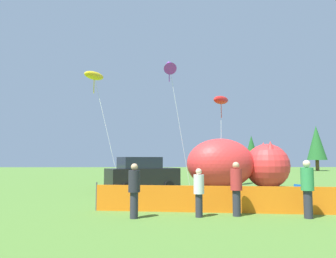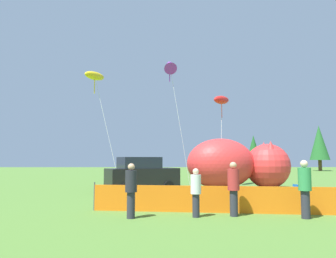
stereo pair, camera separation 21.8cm
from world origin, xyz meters
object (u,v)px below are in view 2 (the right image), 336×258
spectator_in_white_shirt (131,188)px  kite_red_lizard (222,100)px  spectator_in_black_shirt (196,190)px  parked_car (142,175)px  spectator_in_yellow_shirt (234,186)px  inflatable_cat (236,165)px  kite_yellow_hero (95,76)px  spectator_in_grey_shirt (305,186)px  folding_chair (295,194)px  kite_purple_delta (170,65)px

spectator_in_white_shirt → kite_red_lizard: (5.23, 12.46, 5.20)m
spectator_in_black_shirt → spectator_in_white_shirt: (-2.16, -0.19, 0.09)m
parked_car → spectator_in_yellow_shirt: (3.72, -8.25, -0.00)m
inflatable_cat → kite_yellow_hero: bearing=162.7°
parked_car → spectator_in_white_shirt: (0.25, -8.61, -0.03)m
spectator_in_grey_shirt → kite_red_lizard: 13.58m
folding_chair → spectator_in_black_shirt: size_ratio=0.53×
spectator_in_grey_shirt → kite_purple_delta: (-4.24, 13.41, 7.98)m
spectator_in_yellow_shirt → spectator_in_grey_shirt: bearing=-11.5°
spectator_in_white_shirt → kite_yellow_hero: kite_yellow_hero is taller
inflatable_cat → spectator_in_white_shirt: size_ratio=3.90×
parked_car → kite_red_lizard: kite_red_lizard is taller
folding_chair → kite_red_lizard: bearing=-102.5°
parked_car → inflatable_cat: bearing=-9.1°
spectator_in_black_shirt → spectator_in_grey_shirt: bearing=-4.6°
spectator_in_white_shirt → inflatable_cat: bearing=61.3°
parked_car → spectator_in_white_shirt: size_ratio=2.52×
spectator_in_yellow_shirt → kite_red_lizard: bearing=81.7°
parked_car → spectator_in_grey_shirt: bearing=-82.2°
kite_red_lizard → inflatable_cat: bearing=-75.0°
parked_car → spectator_in_yellow_shirt: bearing=-92.4°
inflatable_cat → spectator_in_white_shirt: 12.00m
spectator_in_white_shirt → kite_yellow_hero: bearing=107.7°
folding_chair → kite_purple_delta: bearing=-84.4°
parked_car → spectator_in_yellow_shirt: parked_car is taller
folding_chair → kite_purple_delta: 14.38m
spectator_in_yellow_shirt → spectator_in_white_shirt: bearing=-174.1°
parked_car → kite_red_lizard: 8.46m
folding_chair → kite_purple_delta: kite_purple_delta is taller
spectator_in_grey_shirt → kite_red_lizard: kite_red_lizard is taller
folding_chair → kite_yellow_hero: kite_yellow_hero is taller
parked_car → spectator_in_yellow_shirt: 9.05m
spectator_in_black_shirt → kite_red_lizard: (3.07, 12.28, 5.30)m
spectator_in_grey_shirt → spectator_in_black_shirt: 3.58m
spectator_in_grey_shirt → kite_yellow_hero: size_ratio=0.23×
kite_yellow_hero → kite_purple_delta: bearing=8.5°
folding_chair → spectator_in_yellow_shirt: spectator_in_yellow_shirt is taller
kite_purple_delta → spectator_in_grey_shirt: bearing=-72.4°
folding_chair → spectator_in_grey_shirt: 3.17m
inflatable_cat → kite_yellow_hero: kite_yellow_hero is taller
folding_chair → spectator_in_grey_shirt: size_ratio=0.46×
spectator_in_black_shirt → kite_purple_delta: (-0.68, 13.12, 8.13)m
spectator_in_grey_shirt → spectator_in_white_shirt: size_ratio=1.06×
parked_car → spectator_in_grey_shirt: parked_car is taller
spectator_in_yellow_shirt → kite_yellow_hero: (-7.46, 12.13, 6.93)m
inflatable_cat → spectator_in_white_shirt: inflatable_cat is taller
inflatable_cat → spectator_in_grey_shirt: inflatable_cat is taller
spectator_in_yellow_shirt → kite_red_lizard: size_ratio=0.27×
parked_car → kite_purple_delta: (1.73, 4.70, 8.01)m
folding_chair → kite_red_lizard: size_ratio=0.13×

